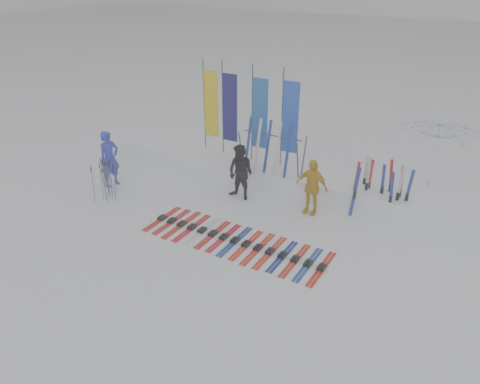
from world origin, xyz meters
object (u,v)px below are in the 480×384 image
Objects in this scene: ski_row at (235,241)px; person_yellow at (311,187)px; ski_rack at (272,147)px; tent_canopy at (434,158)px; person_black at (241,172)px; person_blue at (110,159)px.

person_yellow is at bearing 66.76° from ski_row.
tent_canopy is at bearing 25.18° from ski_rack.
person_yellow is at bearing 10.72° from person_black.
ski_rack is (0.46, 1.20, 0.51)m from person_black.
person_black is (4.14, 1.31, -0.06)m from person_blue.
person_yellow is 0.82× the size of ski_rack.
person_blue is at bearing -157.21° from person_black.
ski_rack is (-4.54, -2.14, 0.18)m from tent_canopy.
ski_row is (-3.84, -5.63, -1.17)m from tent_canopy.
person_blue is 5.26m from ski_rack.
person_yellow is 2.11m from ski_rack.
tent_canopy is at bearing 55.73° from ski_row.
person_yellow is 0.63× the size of tent_canopy.
tent_canopy is (2.76, 3.12, 0.36)m from person_yellow.
person_black is at bearing -146.30° from tent_canopy.
tent_canopy reaches higher than person_black.
person_blue is 0.37× the size of ski_row.
person_blue is 0.70× the size of tent_canopy.
tent_canopy is 1.31× the size of ski_rack.
person_blue reaches higher than person_black.
ski_row is at bearing -57.98° from person_black.
ski_rack reaches higher than person_black.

